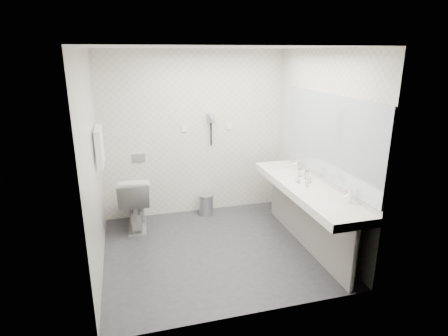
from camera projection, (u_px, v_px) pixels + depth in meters
name	position (u px, v px, depth m)	size (l,w,h in m)	color
floor	(216.00, 249.00, 4.83)	(2.80, 2.80, 0.00)	#2C2B31
ceiling	(214.00, 47.00, 4.08)	(2.80, 2.80, 0.00)	silver
wall_back	(194.00, 135.00, 5.65)	(2.80, 2.80, 0.00)	silver
wall_front	(251.00, 195.00, 3.26)	(2.80, 2.80, 0.00)	silver
wall_left	(92.00, 166.00, 4.10)	(2.60, 2.60, 0.00)	silver
wall_right	(320.00, 149.00, 4.81)	(2.60, 2.60, 0.00)	silver
vanity_counter	(306.00, 189.00, 4.69)	(0.55, 2.20, 0.10)	white
vanity_panel	(305.00, 219.00, 4.82)	(0.03, 2.15, 0.75)	gray
vanity_post_near	(354.00, 260.00, 3.88)	(0.06, 0.06, 0.75)	silver
vanity_post_far	(276.00, 191.00, 5.79)	(0.06, 0.06, 0.75)	silver
mirror	(328.00, 137.00, 4.56)	(0.02, 2.20, 1.05)	#B2BCC6
basin_near	(334.00, 206.00, 4.08)	(0.40, 0.31, 0.05)	white
basin_far	(284.00, 171.00, 5.28)	(0.40, 0.31, 0.05)	white
faucet_near	(350.00, 196.00, 4.11)	(0.04, 0.04, 0.15)	silver
faucet_far	(297.00, 164.00, 5.30)	(0.04, 0.04, 0.15)	silver
soap_bottle_a	(309.00, 179.00, 4.75)	(0.05, 0.05, 0.11)	silver
soap_bottle_b	(298.00, 179.00, 4.75)	(0.07, 0.07, 0.08)	silver
soap_bottle_c	(307.00, 182.00, 4.61)	(0.04, 0.04, 0.11)	silver
glass_left	(307.00, 175.00, 4.90)	(0.06, 0.06, 0.10)	silver
glass_right	(300.00, 173.00, 5.00)	(0.05, 0.05, 0.10)	silver
toilet	(135.00, 201.00, 5.34)	(0.45, 0.79, 0.80)	white
flush_plate	(139.00, 158.00, 5.51)	(0.18, 0.02, 0.12)	#B2B5BA
pedal_bin	(206.00, 205.00, 5.83)	(0.22, 0.22, 0.31)	#B2B5BA
bin_lid	(206.00, 195.00, 5.78)	(0.22, 0.22, 0.01)	#B2B5BA
towel_rail	(97.00, 129.00, 4.53)	(0.02, 0.02, 0.62)	silver
towel_near	(99.00, 149.00, 4.47)	(0.07, 0.24, 0.48)	white
towel_far	(100.00, 144.00, 4.73)	(0.07, 0.24, 0.48)	white
dryer_cradle	(211.00, 118.00, 5.61)	(0.10, 0.04, 0.14)	#929498
dryer_barrel	(212.00, 117.00, 5.54)	(0.08, 0.08, 0.14)	#929498
dryer_cord	(211.00, 134.00, 5.67)	(0.02, 0.02, 0.35)	black
switch_plate_a	(185.00, 129.00, 5.57)	(0.09, 0.02, 0.09)	white
switch_plate_b	(229.00, 126.00, 5.75)	(0.09, 0.02, 0.09)	white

